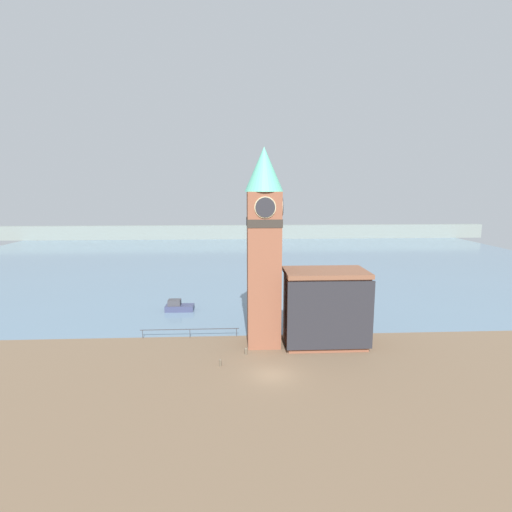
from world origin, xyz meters
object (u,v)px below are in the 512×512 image
object	(u,v)px
pier_building	(325,308)
boat_near	(178,307)
clock_tower	(264,243)
mooring_bollard_near	(220,362)
mooring_bollard_far	(246,351)

from	to	relation	value
pier_building	boat_near	distance (m)	24.15
clock_tower	mooring_bollard_near	xyz separation A→B (m)	(-4.93, -5.86, -11.69)
clock_tower	mooring_bollard_far	size ratio (longest dim) A/B	29.57
boat_near	mooring_bollard_near	size ratio (longest dim) A/B	5.47
mooring_bollard_near	boat_near	bearing A→B (deg)	109.69
clock_tower	boat_near	xyz separation A→B (m)	(-11.95, 13.77, -11.48)
pier_building	mooring_bollard_near	distance (m)	13.87
pier_building	mooring_bollard_far	size ratio (longest dim) A/B	12.47
mooring_bollard_far	pier_building	bearing A→B (deg)	14.96
pier_building	boat_near	size ratio (longest dim) A/B	2.27
clock_tower	mooring_bollard_near	bearing A→B (deg)	-130.05
boat_near	mooring_bollard_near	distance (m)	20.85
boat_near	clock_tower	bearing A→B (deg)	-48.27
pier_building	mooring_bollard_near	size ratio (longest dim) A/B	12.38
mooring_bollard_near	mooring_bollard_far	world-z (taller)	mooring_bollard_near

